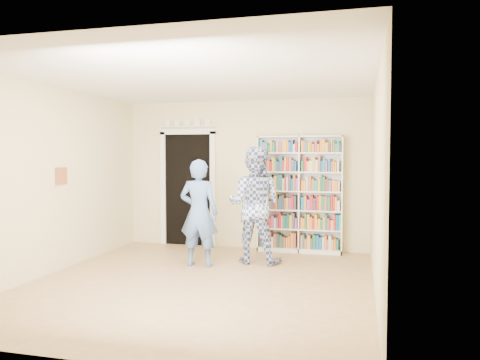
# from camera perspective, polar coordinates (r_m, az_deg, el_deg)

# --- Properties ---
(floor) EXTENTS (5.00, 5.00, 0.00)m
(floor) POSITION_cam_1_polar(r_m,az_deg,el_deg) (6.42, -4.93, -12.38)
(floor) COLOR #9B714B
(floor) RESTS_ON ground
(ceiling) EXTENTS (5.00, 5.00, 0.00)m
(ceiling) POSITION_cam_1_polar(r_m,az_deg,el_deg) (6.27, -5.05, 12.17)
(ceiling) COLOR white
(ceiling) RESTS_ON wall_back
(wall_back) EXTENTS (4.50, 0.00, 4.50)m
(wall_back) POSITION_cam_1_polar(r_m,az_deg,el_deg) (8.59, 0.55, 0.66)
(wall_back) COLOR beige
(wall_back) RESTS_ON floor
(wall_left) EXTENTS (0.00, 5.00, 5.00)m
(wall_left) POSITION_cam_1_polar(r_m,az_deg,el_deg) (7.26, -21.99, 0.01)
(wall_left) COLOR beige
(wall_left) RESTS_ON floor
(wall_right) EXTENTS (0.00, 5.00, 5.00)m
(wall_right) POSITION_cam_1_polar(r_m,az_deg,el_deg) (5.85, 16.29, -0.55)
(wall_right) COLOR beige
(wall_right) RESTS_ON floor
(bookshelf) EXTENTS (1.48, 0.28, 2.04)m
(bookshelf) POSITION_cam_1_polar(r_m,az_deg,el_deg) (8.27, 7.29, -1.66)
(bookshelf) COLOR white
(bookshelf) RESTS_ON floor
(doorway) EXTENTS (1.10, 0.08, 2.43)m
(doorway) POSITION_cam_1_polar(r_m,az_deg,el_deg) (8.91, -6.37, -0.37)
(doorway) COLOR black
(doorway) RESTS_ON floor
(wall_art) EXTENTS (0.03, 0.25, 0.25)m
(wall_art) POSITION_cam_1_polar(r_m,az_deg,el_deg) (7.41, -20.95, 0.48)
(wall_art) COLOR brown
(wall_art) RESTS_ON wall_left
(man_blue) EXTENTS (0.61, 0.41, 1.65)m
(man_blue) POSITION_cam_1_polar(r_m,az_deg,el_deg) (7.21, -5.03, -4.00)
(man_blue) COLOR #4E71AF
(man_blue) RESTS_ON floor
(man_plaid) EXTENTS (0.93, 0.74, 1.84)m
(man_plaid) POSITION_cam_1_polar(r_m,az_deg,el_deg) (7.42, 1.76, -3.04)
(man_plaid) COLOR navy
(man_plaid) RESTS_ON floor
(paper_sheet) EXTENTS (0.23, 0.07, 0.33)m
(paper_sheet) POSITION_cam_1_polar(r_m,az_deg,el_deg) (7.20, 2.42, -1.75)
(paper_sheet) COLOR white
(paper_sheet) RESTS_ON man_plaid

